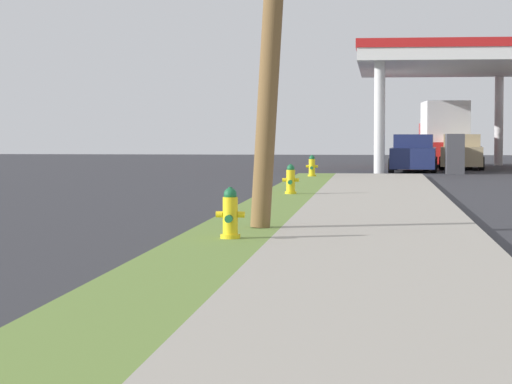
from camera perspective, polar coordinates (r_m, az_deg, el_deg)
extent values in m
cylinder|color=yellow|center=(15.90, -1.34, -2.32)|extent=(0.29, 0.29, 0.06)
cylinder|color=yellow|center=(15.88, -1.34, -1.35)|extent=(0.22, 0.22, 0.60)
sphere|color=#196038|center=(15.85, -1.35, -0.12)|extent=(0.19, 0.19, 0.19)
cylinder|color=#196038|center=(15.85, -1.35, 0.17)|extent=(0.06, 0.06, 0.05)
cylinder|color=yellow|center=(15.89, -1.92, -1.17)|extent=(0.10, 0.09, 0.09)
cylinder|color=yellow|center=(15.85, -0.77, -1.18)|extent=(0.10, 0.09, 0.09)
cylinder|color=#196038|center=(15.71, -1.43, -1.40)|extent=(0.11, 0.12, 0.11)
cylinder|color=yellow|center=(27.42, 1.82, -0.03)|extent=(0.29, 0.29, 0.06)
cylinder|color=yellow|center=(27.40, 1.82, 0.53)|extent=(0.22, 0.22, 0.60)
sphere|color=#196038|center=(27.39, 1.82, 1.24)|extent=(0.19, 0.19, 0.19)
cylinder|color=#196038|center=(27.39, 1.82, 1.41)|extent=(0.06, 0.06, 0.05)
cylinder|color=yellow|center=(27.41, 1.48, 0.63)|extent=(0.10, 0.09, 0.09)
cylinder|color=yellow|center=(27.39, 2.15, 0.63)|extent=(0.10, 0.09, 0.09)
cylinder|color=#196038|center=(27.23, 1.79, 0.51)|extent=(0.11, 0.12, 0.11)
cylinder|color=yellow|center=(38.42, 2.93, 0.87)|extent=(0.29, 0.29, 0.06)
cylinder|color=yellow|center=(38.41, 2.93, 1.27)|extent=(0.22, 0.22, 0.60)
sphere|color=#196038|center=(38.40, 2.93, 1.78)|extent=(0.19, 0.19, 0.19)
cylinder|color=#196038|center=(38.40, 2.93, 1.90)|extent=(0.06, 0.06, 0.05)
cylinder|color=yellow|center=(38.42, 2.69, 1.34)|extent=(0.10, 0.09, 0.09)
cylinder|color=yellow|center=(38.40, 3.17, 1.34)|extent=(0.10, 0.09, 0.09)
cylinder|color=#196038|center=(38.24, 2.91, 1.26)|extent=(0.11, 0.12, 0.11)
cylinder|color=silver|center=(44.23, 6.44, 3.86)|extent=(0.44, 0.44, 4.48)
cylinder|color=silver|center=(56.13, 6.42, 3.70)|extent=(0.44, 0.44, 4.48)
cylinder|color=silver|center=(56.46, 12.52, 3.64)|extent=(0.44, 0.44, 4.48)
cube|color=white|center=(50.36, 9.88, 6.58)|extent=(7.78, 13.70, 0.50)
cube|color=red|center=(50.39, 9.88, 7.07)|extent=(7.88, 13.80, 0.36)
cube|color=#47474C|center=(44.34, 10.30, 1.96)|extent=(0.70, 1.10, 1.60)
cube|color=#47474C|center=(56.22, 9.47, 2.20)|extent=(0.70, 1.10, 1.60)
cube|color=tan|center=(50.33, 10.65, 1.85)|extent=(2.15, 4.62, 0.85)
cube|color=tan|center=(50.10, 10.66, 2.65)|extent=(1.75, 2.14, 0.56)
cylinder|color=black|center=(52.04, 9.70, 1.58)|extent=(0.26, 0.61, 0.60)
cylinder|color=black|center=(52.05, 11.59, 1.56)|extent=(0.26, 0.61, 0.60)
cylinder|color=black|center=(48.65, 9.64, 1.48)|extent=(0.26, 0.61, 0.60)
cylinder|color=black|center=(48.65, 11.67, 1.46)|extent=(0.26, 0.61, 0.60)
cube|color=navy|center=(46.71, 8.20, 1.78)|extent=(2.09, 4.60, 0.85)
cube|color=navy|center=(46.48, 8.20, 2.64)|extent=(1.72, 2.12, 0.56)
cylinder|color=black|center=(48.45, 7.24, 1.49)|extent=(0.26, 0.61, 0.60)
cylinder|color=black|center=(48.41, 9.27, 1.47)|extent=(0.26, 0.61, 0.60)
cylinder|color=black|center=(45.06, 7.05, 1.37)|extent=(0.26, 0.61, 0.60)
cylinder|color=black|center=(45.01, 9.23, 1.35)|extent=(0.26, 0.61, 0.60)
cube|color=red|center=(53.40, 9.69, 2.06)|extent=(2.25, 6.47, 1.00)
cube|color=white|center=(52.63, 9.78, 3.62)|extent=(2.11, 4.04, 1.90)
cube|color=red|center=(55.43, 9.49, 3.08)|extent=(1.92, 2.12, 0.90)
cylinder|color=black|center=(55.97, 8.45, 1.78)|extent=(0.25, 0.77, 0.76)
cylinder|color=black|center=(56.14, 10.39, 1.77)|extent=(0.25, 0.77, 0.76)
cylinder|color=black|center=(50.68, 8.91, 1.64)|extent=(0.25, 0.77, 0.76)
cylinder|color=black|center=(50.88, 11.04, 1.62)|extent=(0.25, 0.77, 0.76)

